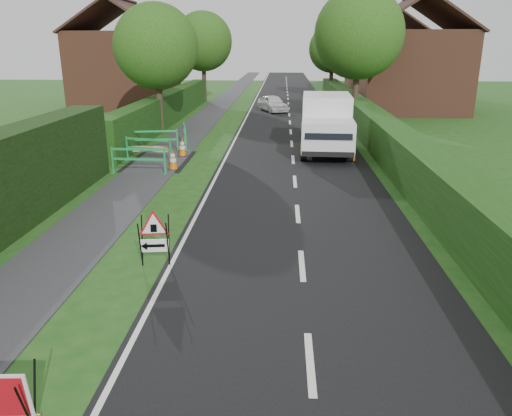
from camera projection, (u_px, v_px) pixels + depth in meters
name	position (u px, v px, depth m)	size (l,w,h in m)	color
ground	(179.00, 284.00, 10.02)	(120.00, 120.00, 0.00)	#184915
road_surface	(288.00, 100.00, 43.10)	(6.00, 90.00, 0.02)	black
footpath	(225.00, 100.00, 43.38)	(2.00, 90.00, 0.02)	#2D2D30
hedge_west_far	(170.00, 122.00, 31.14)	(1.00, 24.00, 1.80)	#14380F
hedge_east	(372.00, 141.00, 24.88)	(1.20, 50.00, 1.50)	#14380F
house_west	(126.00, 68.00, 38.08)	(7.50, 7.40, 7.88)	brown
house_east_a	(410.00, 70.00, 35.14)	(7.50, 7.40, 7.88)	brown
house_east_b	(386.00, 63.00, 48.37)	(7.50, 7.40, 7.88)	brown
tree_nw	(156.00, 47.00, 25.93)	(4.40, 4.40, 6.70)	#2D2116
tree_ne	(359.00, 34.00, 28.96)	(5.20, 5.20, 7.79)	#2D2116
tree_fw	(203.00, 42.00, 41.00)	(4.80, 4.80, 7.24)	#2D2116
tree_fe	(332.00, 49.00, 44.44)	(4.20, 4.20, 6.33)	#2D2116
triangle_sign	(153.00, 234.00, 10.62)	(0.82, 0.82, 1.07)	black
works_van	(326.00, 123.00, 21.98)	(2.39, 5.51, 2.46)	silver
traffic_cone_0	(352.00, 152.00, 20.48)	(0.38, 0.38, 0.79)	black
traffic_cone_1	(350.00, 145.00, 21.90)	(0.38, 0.38, 0.79)	black
traffic_cone_2	(346.00, 136.00, 24.03)	(0.38, 0.38, 0.79)	black
traffic_cone_3	(173.00, 160.00, 19.09)	(0.38, 0.38, 0.79)	black
traffic_cone_4	(182.00, 147.00, 21.40)	(0.38, 0.38, 0.79)	black
ped_barrier_0	(138.00, 157.00, 18.41)	(2.08, 0.46, 1.00)	#1B9442
ped_barrier_1	(148.00, 146.00, 20.34)	(2.08, 0.86, 1.00)	#1B9442
ped_barrier_2	(155.00, 138.00, 22.23)	(2.09, 0.67, 1.00)	#1B9442
ped_barrier_3	(185.00, 133.00, 23.32)	(0.80, 2.09, 1.00)	#1B9442
redwhite_plank	(151.00, 160.00, 20.89)	(1.50, 0.04, 0.25)	red
hatchback_car	(273.00, 103.00, 35.73)	(1.37, 3.42, 1.16)	silver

